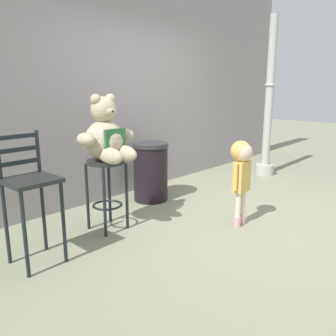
{
  "coord_description": "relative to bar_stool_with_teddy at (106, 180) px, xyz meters",
  "views": [
    {
      "loc": [
        -3.43,
        -1.99,
        1.53
      ],
      "look_at": [
        -0.69,
        0.53,
        0.65
      ],
      "focal_mm": 37.61,
      "sensor_mm": 36.0,
      "label": 1
    }
  ],
  "objects": [
    {
      "name": "bar_chair_empty",
      "position": [
        -0.9,
        -0.12,
        0.13
      ],
      "size": [
        0.41,
        0.41,
        1.15
      ],
      "color": "#232523",
      "rests_on": "ground_plane"
    },
    {
      "name": "building_wall",
      "position": [
        1.21,
        1.01,
        1.23
      ],
      "size": [
        7.86,
        0.3,
        3.57
      ],
      "primitive_type": "cube",
      "color": "gray",
      "rests_on": "ground_plane"
    },
    {
      "name": "lamppost",
      "position": [
        3.37,
        -0.11,
        0.48
      ],
      "size": [
        0.32,
        0.32,
        2.64
      ],
      "color": "#AAA7A3",
      "rests_on": "ground_plane"
    },
    {
      "name": "teddy_bear",
      "position": [
        0.0,
        -0.03,
        0.47
      ],
      "size": [
        0.64,
        0.58,
        0.68
      ],
      "color": "tan",
      "rests_on": "bar_stool_with_teddy"
    },
    {
      "name": "trash_bin",
      "position": [
        1.02,
        0.36,
        -0.16
      ],
      "size": [
        0.49,
        0.49,
        0.79
      ],
      "color": "black",
      "rests_on": "ground_plane"
    },
    {
      "name": "ground_plane",
      "position": [
        1.21,
        -0.94,
        -0.55
      ],
      "size": [
        24.0,
        24.0,
        0.0
      ],
      "primitive_type": "plane",
      "color": "gray"
    },
    {
      "name": "bar_stool_with_teddy",
      "position": [
        0.0,
        0.0,
        0.0
      ],
      "size": [
        0.4,
        0.4,
        0.77
      ],
      "color": "#232523",
      "rests_on": "ground_plane"
    },
    {
      "name": "child_walking",
      "position": [
        1.05,
        -1.0,
        0.14
      ],
      "size": [
        0.3,
        0.24,
        0.95
      ],
      "rotation": [
        0.0,
        0.0,
        -1.94
      ],
      "color": "pink",
      "rests_on": "ground_plane"
    }
  ]
}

